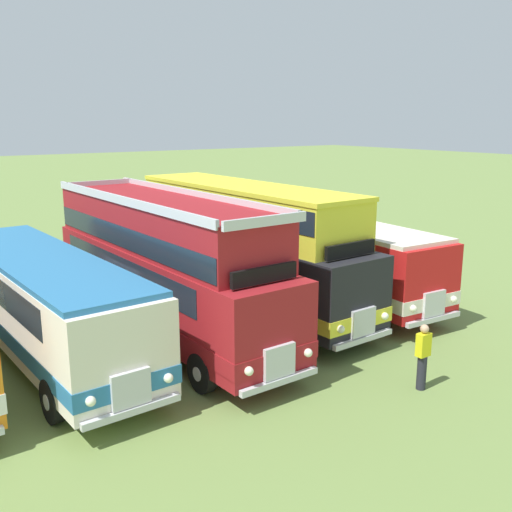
% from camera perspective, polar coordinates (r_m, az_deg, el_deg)
% --- Properties ---
extents(ground_plane, '(200.00, 200.00, 0.00)m').
position_cam_1_polar(ground_plane, '(18.61, -14.07, -8.36)').
color(ground_plane, olive).
extents(bus_third_in_row, '(3.06, 11.15, 2.99)m').
position_cam_1_polar(bus_third_in_row, '(17.70, -19.99, -3.87)').
color(bus_third_in_row, silver).
rests_on(bus_third_in_row, ground).
extents(bus_fourth_in_row, '(2.88, 11.41, 4.52)m').
position_cam_1_polar(bus_fourth_in_row, '(18.33, -9.01, -0.69)').
color(bus_fourth_in_row, maroon).
rests_on(bus_fourth_in_row, ground).
extents(bus_fifth_in_row, '(2.96, 11.18, 4.49)m').
position_cam_1_polar(bus_fifth_in_row, '(20.64, -0.98, 1.35)').
color(bus_fifth_in_row, black).
rests_on(bus_fifth_in_row, ground).
extents(bus_sixth_in_row, '(3.19, 11.22, 2.99)m').
position_cam_1_polar(bus_sixth_in_row, '(22.85, 6.64, 0.59)').
color(bus_sixth_in_row, red).
rests_on(bus_sixth_in_row, ground).
extents(marshal_person, '(0.36, 0.24, 1.73)m').
position_cam_1_polar(marshal_person, '(15.53, 15.89, -9.35)').
color(marshal_person, '#23232D').
rests_on(marshal_person, ground).
extents(rope_fence_line, '(23.91, 0.08, 1.05)m').
position_cam_1_polar(rope_fence_line, '(29.15, -22.37, 0.22)').
color(rope_fence_line, '#8C704C').
rests_on(rope_fence_line, ground).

